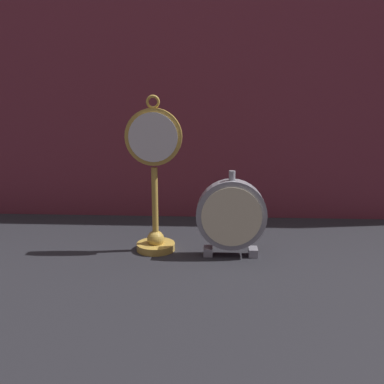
{
  "coord_description": "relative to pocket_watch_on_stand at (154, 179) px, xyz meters",
  "views": [
    {
      "loc": [
        0.05,
        -0.88,
        0.35
      ],
      "look_at": [
        0.0,
        0.08,
        0.13
      ],
      "focal_mm": 40.0,
      "sensor_mm": 36.0,
      "label": 1
    }
  ],
  "objects": [
    {
      "name": "ground_plane",
      "position": [
        0.08,
        -0.05,
        -0.17
      ],
      "size": [
        4.0,
        4.0,
        0.0
      ],
      "primitive_type": "plane",
      "color": "#232328"
    },
    {
      "name": "fabric_backdrop_drape",
      "position": [
        0.08,
        0.28,
        0.21
      ],
      "size": [
        1.78,
        0.01,
        0.76
      ],
      "primitive_type": "cube",
      "color": "brown",
      "rests_on": "ground_plane"
    },
    {
      "name": "pocket_watch_on_stand",
      "position": [
        0.0,
        0.0,
        0.0
      ],
      "size": [
        0.12,
        0.09,
        0.35
      ],
      "color": "gold",
      "rests_on": "ground_plane"
    },
    {
      "name": "mantel_clock_silver",
      "position": [
        0.17,
        -0.03,
        -0.07
      ],
      "size": [
        0.15,
        0.04,
        0.19
      ],
      "color": "gray",
      "rests_on": "ground_plane"
    }
  ]
}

